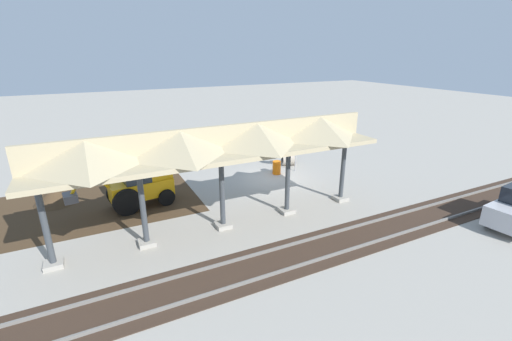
# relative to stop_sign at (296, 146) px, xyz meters

# --- Properties ---
(ground_plane) EXTENTS (120.00, 120.00, 0.00)m
(ground_plane) POSITION_rel_stop_sign_xyz_m (2.24, 0.58, -1.82)
(ground_plane) COLOR #9E998E
(dirt_work_zone) EXTENTS (10.26, 7.00, 0.01)m
(dirt_work_zone) POSITION_rel_stop_sign_xyz_m (12.56, -0.15, -1.81)
(dirt_work_zone) COLOR #42301E
(dirt_work_zone) RESTS_ON ground
(platform_canopy) EXTENTS (15.30, 3.20, 4.90)m
(platform_canopy) POSITION_rel_stop_sign_xyz_m (7.44, 5.30, 2.35)
(platform_canopy) COLOR #9E998E
(platform_canopy) RESTS_ON ground
(rail_tracks) EXTENTS (60.00, 2.58, 0.15)m
(rail_tracks) POSITION_rel_stop_sign_xyz_m (2.24, 8.92, -1.79)
(rail_tracks) COLOR slate
(rail_tracks) RESTS_ON ground
(stop_sign) EXTENTS (0.74, 0.25, 2.51)m
(stop_sign) POSITION_rel_stop_sign_xyz_m (0.00, 0.00, 0.00)
(stop_sign) COLOR gray
(stop_sign) RESTS_ON ground
(backhoe) EXTENTS (5.35, 2.04, 2.82)m
(backhoe) POSITION_rel_stop_sign_xyz_m (10.58, 1.10, -0.55)
(backhoe) COLOR orange
(backhoe) RESTS_ON ground
(dirt_mound) EXTENTS (4.47, 4.47, 1.87)m
(dirt_mound) POSITION_rel_stop_sign_xyz_m (14.69, -1.39, -1.82)
(dirt_mound) COLOR #42301E
(dirt_mound) RESTS_ON ground
(concrete_pipe) EXTENTS (1.22, 1.24, 0.97)m
(concrete_pipe) POSITION_rel_stop_sign_xyz_m (-0.28, -1.34, -1.33)
(concrete_pipe) COLOR #9E9384
(concrete_pipe) RESTS_ON ground
(traffic_barrel) EXTENTS (0.56, 0.56, 0.90)m
(traffic_barrel) POSITION_rel_stop_sign_xyz_m (1.45, -0.05, -1.37)
(traffic_barrel) COLOR orange
(traffic_barrel) RESTS_ON ground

